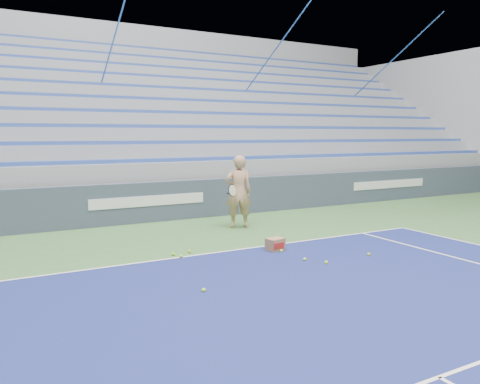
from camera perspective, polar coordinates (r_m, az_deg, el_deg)
name	(u,v)px	position (r m, az deg, el deg)	size (l,w,h in m)	color
sponsor_barrier	(147,202)	(13.08, -11.23, -1.21)	(30.00, 0.32, 1.10)	#384356
bleachers	(100,135)	(18.49, -16.69, 6.63)	(31.00, 9.15, 7.30)	#92959A
tennis_player	(238,192)	(11.98, -0.19, 0.03)	(1.00, 0.94, 1.87)	tan
ball_box	(275,244)	(9.76, 4.32, -6.40)	(0.40, 0.34, 0.26)	#966848
tennis_ball_0	(189,251)	(9.63, -6.19, -7.21)	(0.07, 0.07, 0.07)	#B3E22E
tennis_ball_1	(369,254)	(9.68, 15.43, -7.35)	(0.07, 0.07, 0.07)	#B3E22E
tennis_ball_2	(204,290)	(7.31, -4.44, -11.84)	(0.07, 0.07, 0.07)	#B3E22E
tennis_ball_3	(326,263)	(8.91, 10.46, -8.46)	(0.07, 0.07, 0.07)	#B3E22E
tennis_ball_4	(181,256)	(9.26, -7.18, -7.80)	(0.07, 0.07, 0.07)	#B3E22E
tennis_ball_5	(281,251)	(9.64, 5.06, -7.17)	(0.07, 0.07, 0.07)	#B3E22E
tennis_ball_6	(174,254)	(9.46, -8.11, -7.50)	(0.07, 0.07, 0.07)	#B3E22E
tennis_ball_7	(305,259)	(9.07, 7.90, -8.14)	(0.07, 0.07, 0.07)	#B3E22E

